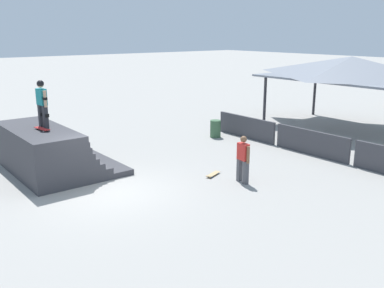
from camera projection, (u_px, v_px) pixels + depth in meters
ground_plane at (109, 192)px, 13.90m from camera, size 160.00×160.00×0.00m
quarter_pipe_ramp at (48, 152)px, 15.78m from camera, size 4.58×3.51×1.70m
skater_on_deck at (42, 101)px, 15.27m from camera, size 0.73×0.27×1.71m
skateboard_on_deck at (42, 129)px, 15.02m from camera, size 0.86×0.30×0.09m
bystander_walking at (243, 157)px, 14.58m from camera, size 0.67×0.28×1.66m
skateboard_on_ground at (213, 174)px, 15.48m from camera, size 0.46×0.78×0.09m
barrier_fence at (311, 143)px, 18.03m from camera, size 11.33×0.12×1.05m
pavilion_shelter at (351, 68)px, 21.96m from camera, size 8.81×5.36×3.85m
trash_bin at (215, 129)px, 21.07m from camera, size 0.52×0.52×0.85m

